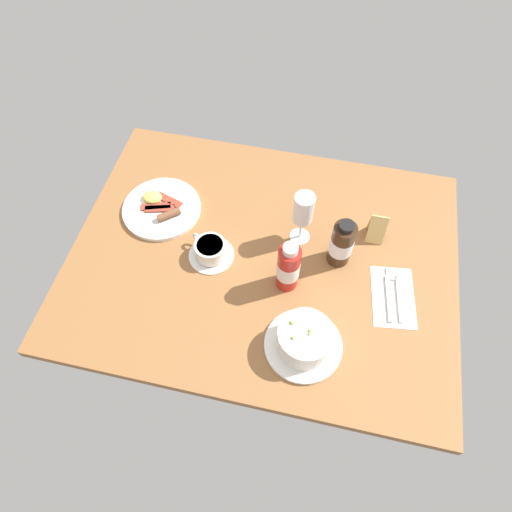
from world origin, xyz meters
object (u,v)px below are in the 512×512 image
Objects in this scene: porridge_bowl at (304,340)px; breakfast_plate at (161,208)px; wine_glass at (303,211)px; coffee_cup at (210,250)px; sauce_bottle_red at (288,268)px; cutlery_setting at (394,295)px; menu_card at (377,227)px; sauce_bottle_brown at (342,244)px.

porridge_bowl reaches higher than breakfast_plate.
breakfast_plate is (-43.10, 0.78, -11.47)cm from wine_glass.
sauce_bottle_red is at bearing -10.14° from coffee_cup.
breakfast_plate reaches higher than cutlery_setting.
menu_card is (22.40, 20.90, -3.36)cm from sauce_bottle_red.
porridge_bowl is at bearing -138.02° from cutlery_setting.
breakfast_plate is 64.73cm from menu_card.
sauce_bottle_brown is at bearing 79.11° from porridge_bowl.
wine_glass is 13.77cm from sauce_bottle_brown.
wine_glass is (-28.17, 13.79, 12.14)cm from cutlery_setting.
menu_card is at bearing 46.34° from sauce_bottle_brown.
coffee_cup is at bearing -169.19° from sauce_bottle_brown.
porridge_bowl is 1.52× the size of coffee_cup.
sauce_bottle_red is at bearing -139.73° from sauce_bottle_brown.
menu_card reaches higher than cutlery_setting.
wine_glass is 44.61cm from breakfast_plate.
wine_glass is 1.87× the size of menu_card.
porridge_bowl is at bearing -111.42° from menu_card.
wine_glass is 16.65cm from sauce_bottle_red.
sauce_bottle_brown is (35.59, 6.79, 4.84)cm from coffee_cup.
sauce_bottle_red is 0.75× the size of breakfast_plate.
coffee_cup is at bearing 169.86° from sauce_bottle_red.
porridge_bowl is 1.21× the size of sauce_bottle_brown.
breakfast_plate is at bearing 158.19° from sauce_bottle_red.
breakfast_plate is (-71.28, 14.57, 0.67)cm from cutlery_setting.
wine_glass reaches higher than porridge_bowl.
sauce_bottle_brown reaches higher than coffee_cup.
wine_glass is 1.10× the size of sauce_bottle_brown.
menu_card is at bearing 20.43° from coffee_cup.
breakfast_plate is (-42.09, 16.84, -7.19)cm from sauce_bottle_red.
wine_glass is 23.22cm from menu_card.
coffee_cup is (-30.16, 21.41, -1.51)cm from porridge_bowl.
porridge_bowl is at bearing -79.18° from wine_glass.
porridge_bowl is 41.08cm from menu_card.
coffee_cup is 48.24cm from menu_card.
sauce_bottle_red is (-29.19, -2.27, 7.86)cm from cutlery_setting.
wine_glass is at bearing -1.03° from breakfast_plate.
sauce_bottle_brown is at bearing -23.73° from wine_glass.
menu_card reaches higher than coffee_cup.
breakfast_plate is (-54.91, 5.97, -6.65)cm from sauce_bottle_brown.
sauce_bottle_brown is at bearing 152.28° from cutlery_setting.
sauce_bottle_brown is (11.81, -5.19, -4.82)cm from wine_glass.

